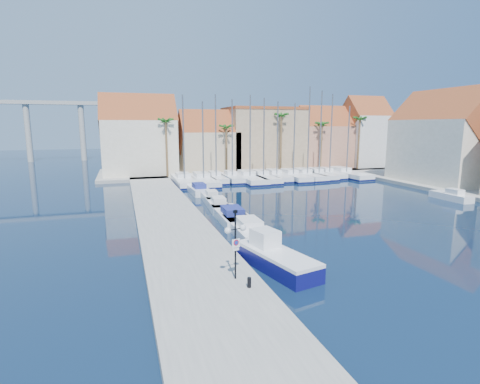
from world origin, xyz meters
name	(u,v)px	position (x,y,z in m)	size (l,w,h in m)	color
ground	(344,267)	(0.00, 0.00, 0.00)	(260.00, 260.00, 0.00)	black
quay_west	(172,222)	(-9.00, 13.50, 0.25)	(6.00, 77.00, 0.50)	gray
shore_north	(248,170)	(10.00, 48.00, 0.25)	(54.00, 16.00, 0.50)	gray
lamp_post	(235,234)	(-7.35, -0.82, 3.03)	(1.27, 0.62, 3.85)	black
bollard	(249,282)	(-7.00, -2.10, 0.77)	(0.21, 0.21, 0.53)	black
fishing_boat	(275,257)	(-4.24, 1.07, 0.74)	(3.50, 6.64, 2.21)	#0E0E54
motorboat_west_0	(247,227)	(-3.51, 8.78, 0.51)	(2.55, 7.45, 1.40)	white
motorboat_west_1	(231,215)	(-3.56, 13.23, 0.51)	(2.67, 7.57, 1.40)	white
motorboat_west_2	(218,205)	(-3.58, 18.14, 0.51)	(2.24, 5.88, 1.40)	white
motorboat_west_3	(211,197)	(-3.35, 22.25, 0.51)	(1.99, 5.39, 1.40)	white
motorboat_west_4	(198,189)	(-3.68, 28.11, 0.51)	(2.21, 6.52, 1.40)	white
motorboat_east_1	(451,196)	(24.00, 14.62, 0.51)	(1.65, 5.09, 1.40)	white
sailboat_0	(184,181)	(-4.27, 35.94, 0.58)	(2.93, 10.91, 13.00)	white
sailboat_1	(203,180)	(-1.48, 35.67, 0.56)	(3.04, 11.37, 12.11)	white
sailboat_2	(216,178)	(0.80, 36.89, 0.63)	(2.26, 8.36, 13.27)	white
sailboat_3	(232,177)	(3.36, 36.76, 0.62)	(2.37, 8.42, 12.61)	white
sailboat_4	(249,178)	(5.92, 35.92, 0.57)	(3.39, 11.72, 13.21)	white
sailboat_5	(262,177)	(8.17, 35.88, 0.58)	(3.13, 10.96, 12.82)	white
sailboat_6	(276,176)	(10.68, 36.36, 0.59)	(2.90, 9.53, 12.35)	white
sailboat_7	(292,176)	(13.28, 35.76, 0.58)	(2.72, 10.25, 12.14)	white
sailboat_8	(305,175)	(15.88, 35.99, 0.61)	(3.24, 10.44, 14.73)	white
sailboat_9	(317,174)	(18.11, 36.05, 0.61)	(2.62, 9.69, 14.18)	white
sailboat_10	(328,174)	(20.26, 36.30, 0.64)	(2.56, 8.43, 13.72)	white
sailboat_11	(344,174)	(23.11, 35.88, 0.56)	(3.91, 12.01, 11.84)	white
building_0	(139,138)	(-10.00, 47.00, 6.52)	(12.30, 9.00, 13.50)	beige
building_1	(208,144)	(2.00, 47.00, 5.30)	(10.30, 8.00, 11.00)	tan
building_2	(263,138)	(13.00, 48.00, 6.26)	(14.20, 10.20, 11.50)	#9B7E5F
building_3	(322,140)	(25.00, 47.00, 5.86)	(10.30, 8.00, 12.00)	#B2745A
building_4	(364,134)	(34.00, 46.00, 6.97)	(8.30, 8.00, 14.00)	silver
building_6	(445,141)	(32.00, 24.00, 6.52)	(9.00, 14.30, 13.50)	beige
palm_0	(166,123)	(-6.00, 42.00, 9.08)	(2.60, 2.60, 10.15)	brown
palm_1	(226,129)	(4.00, 42.00, 8.14)	(2.60, 2.60, 9.15)	brown
palm_2	(281,118)	(14.00, 42.00, 10.02)	(2.60, 2.60, 11.15)	brown
palm_3	(322,126)	(22.00, 42.00, 8.61)	(2.60, 2.60, 9.65)	brown
palm_4	(360,121)	(30.00, 42.00, 9.55)	(2.60, 2.60, 10.65)	brown
viaduct	(2,118)	(-39.07, 82.00, 10.25)	(48.00, 2.20, 14.45)	#9E9E99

